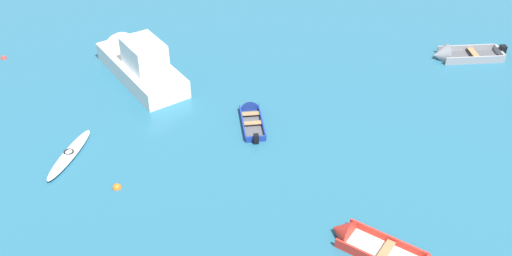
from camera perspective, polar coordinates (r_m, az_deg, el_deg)
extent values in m
cube|color=#4C4C51|center=(25.38, -0.37, 0.38)|extent=(1.05, 2.40, 0.07)
cube|color=navy|center=(25.28, -1.32, 0.50)|extent=(0.33, 2.42, 0.28)
cube|color=navy|center=(25.36, 0.58, 0.64)|extent=(0.33, 2.42, 0.28)
cube|color=navy|center=(24.34, -0.02, -1.08)|extent=(0.83, 0.18, 0.28)
cone|color=navy|center=(26.34, -0.71, 2.17)|extent=(0.87, 0.64, 0.81)
cube|color=#937047|center=(25.18, -0.33, 0.50)|extent=(0.78, 0.34, 0.03)
cube|color=#937047|center=(25.76, -0.53, 1.41)|extent=(0.78, 0.34, 0.03)
cube|color=black|center=(24.21, 0.01, -1.04)|extent=(0.24, 0.25, 0.39)
cube|color=#4C4C51|center=(32.38, 20.19, 6.55)|extent=(3.03, 1.37, 0.10)
cube|color=gray|center=(31.82, 20.65, 6.23)|extent=(3.08, 0.29, 0.41)
cube|color=gray|center=(32.81, 19.86, 7.33)|extent=(3.08, 0.29, 0.41)
cube|color=gray|center=(32.97, 22.71, 6.78)|extent=(0.21, 1.23, 0.41)
cone|color=gray|center=(31.68, 17.59, 6.81)|extent=(0.79, 1.24, 1.20)
cube|color=#937047|center=(32.34, 20.54, 6.91)|extent=(0.40, 1.14, 0.03)
cube|color=black|center=(32.97, 22.97, 6.99)|extent=(0.31, 0.34, 0.57)
cube|color=beige|center=(20.28, 12.11, -11.85)|extent=(2.84, 2.42, 0.09)
cube|color=red|center=(20.55, 12.81, -10.60)|extent=(2.38, 1.69, 0.38)
cone|color=red|center=(20.51, 8.35, -9.96)|extent=(1.15, 1.25, 1.07)
cube|color=#937047|center=(20.09, 12.58, -11.60)|extent=(0.81, 0.99, 0.03)
ellipsoid|color=white|center=(24.68, -17.79, -2.48)|extent=(1.39, 3.40, 0.30)
torus|color=black|center=(24.60, -17.85, -2.23)|extent=(0.50, 0.50, 0.06)
cube|color=white|center=(29.05, -11.15, 5.64)|extent=(5.09, 6.15, 0.90)
cone|color=white|center=(31.59, -13.59, 8.00)|extent=(2.15, 1.99, 1.79)
cube|color=white|center=(28.03, -10.88, 7.09)|extent=(2.47, 2.64, 1.31)
cube|color=black|center=(28.70, -11.77, 8.28)|extent=(1.30, 0.96, 0.58)
sphere|color=orange|center=(22.82, -13.45, -5.71)|extent=(0.34, 0.34, 0.34)
sphere|color=red|center=(33.08, -23.45, 6.27)|extent=(0.30, 0.30, 0.30)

